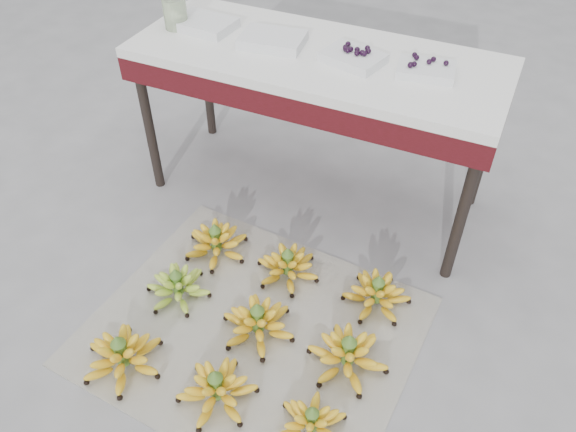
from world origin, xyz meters
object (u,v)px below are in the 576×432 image
at_px(bunch_mid_left, 178,286).
at_px(glass_jar, 175,13).
at_px(tray_far_right, 426,69).
at_px(bunch_back_center, 288,266).
at_px(bunch_front_right, 312,423).
at_px(bunch_back_right, 377,294).
at_px(tray_right, 353,57).
at_px(bunch_front_center, 217,389).
at_px(tray_left, 273,40).
at_px(tray_far_left, 204,24).
at_px(newspaper_mat, 253,330).
at_px(bunch_mid_right, 348,355).
at_px(bunch_front_left, 122,356).
at_px(bunch_mid_center, 258,323).
at_px(vendor_table, 317,72).
at_px(bunch_back_left, 216,243).

bearing_deg(bunch_mid_left, glass_jar, 125.75).
bearing_deg(tray_far_right, bunch_back_center, -120.12).
bearing_deg(bunch_front_right, bunch_back_right, 67.15).
height_order(tray_right, tray_far_right, tray_right).
distance_m(bunch_front_center, tray_left, 1.46).
xyz_separation_m(tray_far_left, tray_right, (0.72, -0.02, 0.00)).
xyz_separation_m(newspaper_mat, bunch_mid_right, (0.40, 0.01, 0.07)).
bearing_deg(bunch_mid_left, newspaper_mat, 3.77).
height_order(bunch_back_center, glass_jar, glass_jar).
bearing_deg(bunch_front_left, tray_right, 95.61).
height_order(newspaper_mat, tray_right, tray_right).
xyz_separation_m(bunch_front_left, bunch_back_center, (0.37, 0.68, -0.01)).
bearing_deg(tray_right, glass_jar, -178.43).
relative_size(bunch_mid_center, bunch_back_center, 1.03).
relative_size(bunch_front_right, bunch_mid_center, 1.09).
xyz_separation_m(bunch_mid_right, bunch_back_center, (-0.40, 0.32, -0.01)).
bearing_deg(vendor_table, tray_far_right, 1.35).
xyz_separation_m(bunch_mid_center, tray_left, (-0.35, 0.89, 0.73)).
xyz_separation_m(bunch_front_right, tray_far_left, (-1.06, 1.20, 0.74)).
bearing_deg(tray_left, bunch_front_center, -73.82).
height_order(bunch_mid_center, tray_left, tray_left).
height_order(bunch_front_center, bunch_back_left, bunch_back_left).
relative_size(bunch_back_left, bunch_back_right, 1.27).
bearing_deg(bunch_front_left, tray_far_right, 84.68).
bearing_deg(bunch_mid_left, tray_left, 95.63).
relative_size(bunch_back_center, tray_right, 1.04).
bearing_deg(tray_right, tray_far_left, 178.27).
xyz_separation_m(newspaper_mat, bunch_back_right, (0.41, 0.34, 0.06)).
bearing_deg(tray_far_left, tray_left, -2.74).
relative_size(bunch_front_right, bunch_back_left, 0.88).
bearing_deg(tray_left, bunch_mid_center, -68.37).
xyz_separation_m(bunch_front_right, bunch_mid_center, (-0.35, 0.29, 0.01)).
height_order(bunch_back_center, tray_far_left, tray_far_left).
relative_size(bunch_mid_left, tray_right, 1.11).
height_order(bunch_back_left, tray_left, tray_left).
relative_size(bunch_front_center, bunch_front_right, 1.12).
bearing_deg(bunch_front_right, vendor_table, 92.30).
bearing_deg(glass_jar, bunch_front_left, -70.34).
xyz_separation_m(bunch_back_center, vendor_table, (-0.12, 0.57, 0.62)).
xyz_separation_m(newspaper_mat, tray_left, (-0.33, 0.89, 0.80)).
relative_size(bunch_front_right, bunch_back_right, 1.11).
relative_size(bunch_back_right, tray_right, 1.05).
distance_m(bunch_front_right, tray_far_left, 1.76).
bearing_deg(bunch_mid_right, bunch_back_left, 170.79).
xyz_separation_m(bunch_front_left, tray_left, (0.04, 1.24, 0.73)).
relative_size(bunch_back_center, tray_left, 0.98).
bearing_deg(bunch_back_center, vendor_table, 104.45).
relative_size(tray_right, glass_jar, 2.06).
xyz_separation_m(bunch_back_left, tray_far_left, (-0.33, 0.59, 0.73)).
relative_size(tray_far_left, tray_right, 1.01).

